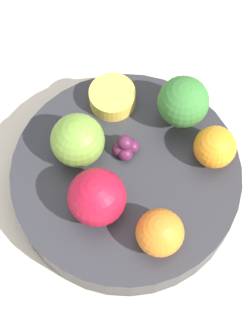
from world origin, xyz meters
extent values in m
plane|color=gray|center=(0.00, 0.00, 0.00)|extent=(6.00, 6.00, 0.00)
cube|color=beige|center=(0.00, 0.00, 0.01)|extent=(1.20, 1.20, 0.02)
cylinder|color=#2D2D33|center=(0.00, 0.00, 0.04)|extent=(0.26, 0.26, 0.04)
cylinder|color=#8CB76B|center=(-0.06, -0.06, 0.07)|extent=(0.02, 0.02, 0.02)
sphere|color=#387A33|center=(-0.06, -0.06, 0.10)|extent=(0.06, 0.06, 0.06)
sphere|color=#B7142D|center=(0.03, 0.04, 0.09)|extent=(0.06, 0.06, 0.06)
sphere|color=olive|center=(0.05, -0.03, 0.09)|extent=(0.06, 0.06, 0.06)
sphere|color=orange|center=(-0.10, -0.01, 0.09)|extent=(0.05, 0.05, 0.05)
sphere|color=orange|center=(-0.03, 0.08, 0.09)|extent=(0.05, 0.05, 0.05)
sphere|color=#5B1E42|center=(0.01, -0.02, 0.07)|extent=(0.02, 0.02, 0.02)
sphere|color=#5B1E42|center=(0.00, -0.02, 0.07)|extent=(0.02, 0.02, 0.02)
sphere|color=#5B1E42|center=(-0.01, -0.03, 0.07)|extent=(0.02, 0.02, 0.02)
sphere|color=#5B1E42|center=(0.00, -0.03, 0.07)|extent=(0.02, 0.02, 0.02)
sphere|color=#5B1E42|center=(0.00, -0.03, 0.08)|extent=(0.02, 0.02, 0.02)
cylinder|color=#F4CC4C|center=(0.01, -0.09, 0.07)|extent=(0.05, 0.05, 0.02)
camera|label=1|loc=(0.01, 0.25, 0.63)|focal=60.00mm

